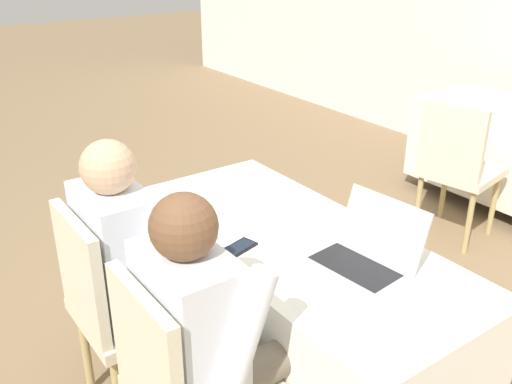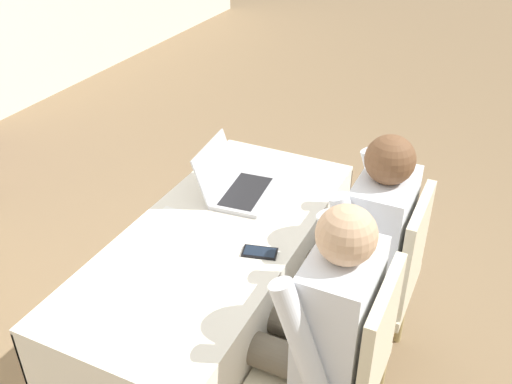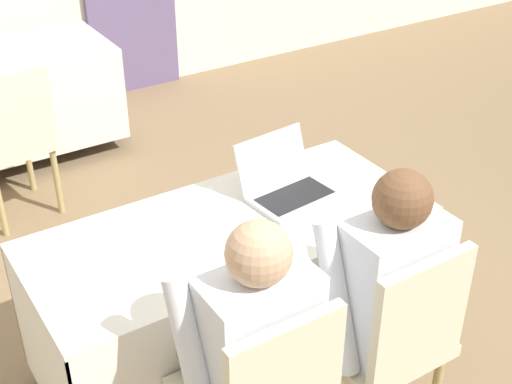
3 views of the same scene
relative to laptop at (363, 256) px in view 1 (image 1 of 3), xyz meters
The scene contains 10 objects.
ground_plane 0.84m from the laptop, 169.11° to the right, with size 24.00×24.00×0.00m, color #846B4C.
conference_table_near 0.40m from the laptop, 169.11° to the right, with size 1.61×0.71×0.73m.
laptop is the anchor object (origin of this frame).
cell_phone 0.47m from the laptop, 141.51° to the right, with size 0.11×0.15×0.01m.
paper_beside_laptop 0.23m from the laptop, 21.90° to the left, with size 0.29×0.35×0.00m.
paper_centre_table 0.36m from the laptop, 164.97° to the left, with size 0.21×0.30×0.00m.
chair_near_left 0.97m from the laptop, 129.26° to the right, with size 0.44×0.44×0.93m.
chair_far_spare 1.78m from the laptop, 114.86° to the left, with size 0.51×0.51×0.93m.
person_checkered_shirt 0.86m from the laptop, 133.69° to the right, with size 0.50×0.52×1.19m.
person_white_shirt 0.63m from the laptop, 93.94° to the right, with size 0.50×0.52×1.19m.
Camera 1 is at (1.55, -1.29, 1.84)m, focal length 40.00 mm.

